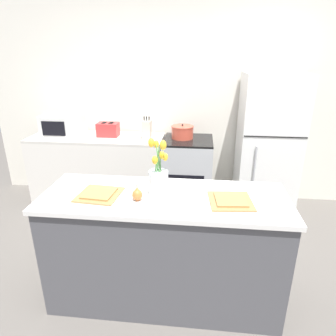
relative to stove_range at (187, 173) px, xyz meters
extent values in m
plane|color=#59544F|center=(-0.10, -1.60, -0.45)|extent=(10.00, 10.00, 0.00)
cube|color=silver|center=(-0.10, 0.40, 0.90)|extent=(5.20, 0.08, 2.70)
cube|color=#4C4C51|center=(-0.10, -1.60, -0.01)|extent=(1.76, 0.62, 0.89)
cube|color=silver|center=(-0.10, -1.60, 0.45)|extent=(1.80, 0.66, 0.03)
cube|color=silver|center=(-1.16, 0.00, -0.01)|extent=(1.68, 0.60, 0.87)
cube|color=beige|center=(-1.16, 0.00, 0.44)|extent=(1.68, 0.60, 0.03)
cube|color=#B2B5B7|center=(0.00, 0.00, -0.01)|extent=(0.60, 0.60, 0.88)
cube|color=black|center=(0.00, 0.00, 0.44)|extent=(0.60, 0.60, 0.02)
cube|color=black|center=(0.00, -0.30, -0.05)|extent=(0.42, 0.01, 0.29)
cube|color=white|center=(0.95, 0.00, 0.39)|extent=(0.68, 0.64, 1.69)
cube|color=black|center=(0.95, -0.32, 0.60)|extent=(0.67, 0.01, 0.01)
cylinder|color=#B2B5B7|center=(0.76, -0.34, 0.12)|extent=(0.02, 0.02, 0.73)
cylinder|color=silver|center=(-0.14, -1.59, 0.56)|extent=(0.14, 0.14, 0.19)
cylinder|color=#569E4C|center=(-0.13, -1.59, 0.63)|extent=(0.08, 0.01, 0.23)
ellipsoid|color=yellow|center=(-0.09, -1.59, 0.76)|extent=(0.04, 0.04, 0.06)
cylinder|color=#569E4C|center=(-0.13, -1.56, 0.63)|extent=(0.02, 0.03, 0.23)
ellipsoid|color=yellow|center=(-0.12, -1.55, 0.76)|extent=(0.04, 0.04, 0.06)
cylinder|color=#569E4C|center=(-0.15, -1.58, 0.67)|extent=(0.03, 0.08, 0.30)
ellipsoid|color=yellow|center=(-0.16, -1.54, 0.84)|extent=(0.04, 0.04, 0.06)
cylinder|color=#569E4C|center=(-0.16, -1.59, 0.68)|extent=(0.06, 0.02, 0.32)
ellipsoid|color=yellow|center=(-0.19, -1.58, 0.86)|extent=(0.04, 0.04, 0.07)
cylinder|color=#569E4C|center=(-0.15, -1.62, 0.63)|extent=(0.02, 0.04, 0.22)
ellipsoid|color=yellow|center=(-0.16, -1.64, 0.76)|extent=(0.04, 0.04, 0.06)
cylinder|color=#569E4C|center=(-0.13, -1.61, 0.68)|extent=(0.06, 0.09, 0.32)
ellipsoid|color=yellow|center=(-0.10, -1.65, 0.87)|extent=(0.05, 0.05, 0.07)
ellipsoid|color=#C66B33|center=(-0.28, -1.69, 0.51)|extent=(0.07, 0.07, 0.08)
cone|color=#C66B33|center=(-0.28, -1.69, 0.56)|extent=(0.04, 0.04, 0.03)
cylinder|color=brown|center=(-0.28, -1.69, 0.58)|extent=(0.01, 0.01, 0.02)
cube|color=olive|center=(-0.57, -1.65, 0.47)|extent=(0.32, 0.32, 0.01)
cube|color=#A37A42|center=(-0.57, -1.65, 0.49)|extent=(0.23, 0.23, 0.01)
cube|color=olive|center=(0.37, -1.65, 0.47)|extent=(0.32, 0.32, 0.01)
cube|color=#A37A42|center=(0.37, -1.65, 0.49)|extent=(0.23, 0.23, 0.01)
cube|color=red|center=(-1.01, 0.04, 0.54)|extent=(0.26, 0.18, 0.17)
cube|color=black|center=(-1.06, 0.04, 0.62)|extent=(0.05, 0.11, 0.01)
cube|color=black|center=(-0.97, 0.04, 0.62)|extent=(0.05, 0.11, 0.01)
cube|color=black|center=(-1.15, 0.04, 0.56)|extent=(0.02, 0.02, 0.02)
cylinder|color=#CC4C38|center=(-0.07, 0.04, 0.52)|extent=(0.27, 0.27, 0.14)
cylinder|color=#CC4C38|center=(-0.07, 0.04, 0.60)|extent=(0.27, 0.27, 0.01)
sphere|color=black|center=(-0.07, 0.04, 0.62)|extent=(0.02, 0.02, 0.02)
cube|color=white|center=(-1.58, 0.00, 0.59)|extent=(0.48, 0.36, 0.27)
cube|color=black|center=(-1.62, -0.18, 0.59)|extent=(0.29, 0.01, 0.18)
cube|color=beige|center=(-0.51, 0.00, 0.56)|extent=(0.10, 0.14, 0.22)
cylinder|color=black|center=(-0.54, 0.00, 0.70)|extent=(0.01, 0.01, 0.05)
cylinder|color=black|center=(-0.51, 0.00, 0.70)|extent=(0.01, 0.01, 0.05)
cylinder|color=black|center=(-0.48, 0.00, 0.70)|extent=(0.01, 0.01, 0.05)
camera|label=1|loc=(0.14, -3.54, 1.44)|focal=32.00mm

